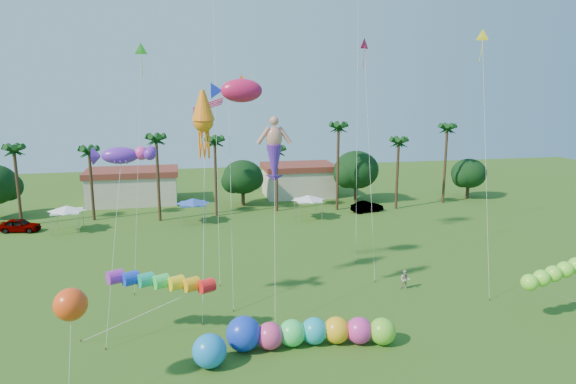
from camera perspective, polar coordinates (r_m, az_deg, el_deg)
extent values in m
cylinder|color=#3A2819|center=(67.76, -27.81, 0.36)|extent=(0.36, 0.36, 9.00)
cylinder|color=#3A2819|center=(67.00, -20.98, 0.61)|extent=(0.36, 0.36, 8.50)
cylinder|color=#3A2819|center=(64.07, -14.23, 1.24)|extent=(0.36, 0.36, 10.00)
cylinder|color=#3A2819|center=(65.17, -8.03, 1.43)|extent=(0.36, 0.36, 9.50)
cylinder|color=#3A2819|center=(67.26, -1.26, 1.21)|extent=(0.36, 0.36, 8.00)
cylinder|color=#3A2819|center=(67.96, 5.55, 2.55)|extent=(0.36, 0.36, 11.00)
cylinder|color=#3A2819|center=(70.00, 12.04, 1.78)|extent=(0.36, 0.36, 9.00)
cylinder|color=#3A2819|center=(75.19, 17.04, 2.77)|extent=(0.36, 0.36, 10.50)
sphere|color=#113814|center=(70.56, -5.05, 1.68)|extent=(5.46, 5.46, 5.46)
sphere|color=#113814|center=(73.10, 7.60, 2.46)|extent=(6.30, 6.30, 6.30)
sphere|color=#113814|center=(79.63, 19.45, 1.97)|extent=(5.04, 5.04, 5.04)
cube|color=beige|center=(75.68, -16.83, 0.34)|extent=(12.00, 7.00, 4.00)
cube|color=beige|center=(77.30, 1.16, 1.07)|extent=(10.00, 7.00, 4.00)
pyramid|color=white|center=(62.84, -23.37, -1.67)|extent=(3.00, 3.00, 0.60)
pyramid|color=blue|center=(62.49, -10.53, -0.96)|extent=(3.00, 3.00, 0.60)
pyramid|color=white|center=(63.34, 2.25, -0.60)|extent=(3.00, 3.00, 0.60)
imported|color=#4C4C54|center=(65.69, -27.67, -3.29)|extent=(4.71, 2.60, 1.52)
imported|color=#4C4C54|center=(68.16, 8.78, -1.62)|extent=(4.49, 2.43, 1.40)
imported|color=#ACA78F|center=(43.20, 12.88, -9.48)|extent=(0.99, 0.91, 1.63)
sphere|color=#E33B7F|center=(33.33, -2.04, -15.69)|extent=(1.73, 1.73, 1.73)
sphere|color=#37EC63|center=(33.66, 0.46, -15.39)|extent=(1.73, 1.73, 1.73)
sphere|color=#1BA4C1|center=(33.96, 2.93, -15.15)|extent=(1.73, 1.73, 1.73)
sphere|color=yellow|center=(34.15, 5.41, -15.03)|extent=(1.73, 1.73, 1.73)
sphere|color=#DE349B|center=(34.27, 7.92, -14.99)|extent=(1.73, 1.73, 1.73)
sphere|color=#73D930|center=(34.40, 10.44, -14.97)|extent=(1.73, 1.73, 1.73)
sphere|color=blue|center=(33.16, -4.96, -15.41)|extent=(2.42, 2.42, 2.21)
sphere|color=#1880DB|center=(31.71, -8.73, -17.05)|extent=(2.02, 2.02, 2.02)
cylinder|color=red|center=(34.24, -11.91, -10.39)|extent=(6.73, 2.78, 0.91)
cylinder|color=silver|center=(35.39, -15.72, -12.88)|extent=(8.11, 0.81, 3.49)
cylinder|color=brown|center=(36.98, -22.02, -15.05)|extent=(0.08, 0.08, 0.16)
ellipsoid|color=#7EF536|center=(39.62, 25.25, -9.08)|extent=(6.45, 2.14, 1.39)
cylinder|color=silver|center=(42.17, 28.32, -10.24)|extent=(6.22, 0.49, 2.92)
sphere|color=#FF4714|center=(28.91, -23.01, -11.43)|extent=(2.22, 2.22, 1.69)
cylinder|color=silver|center=(29.16, -23.16, -16.98)|extent=(0.22, 2.01, 5.29)
cylinder|color=silver|center=(35.84, -1.48, -5.25)|extent=(0.72, 3.81, 11.52)
cylinder|color=brown|center=(36.14, -1.43, -14.78)|extent=(0.08, 0.08, 0.16)
ellipsoid|color=#CE164C|center=(41.01, -5.17, 11.16)|extent=(4.93, 1.75, 2.04)
cylinder|color=silver|center=(39.01, -5.62, -0.61)|extent=(1.60, 5.65, 15.86)
cylinder|color=brown|center=(38.74, -6.09, -12.96)|extent=(0.08, 0.08, 0.16)
cylinder|color=silver|center=(42.95, -8.03, 8.63)|extent=(0.50, 5.15, 27.99)
cylinder|color=brown|center=(43.41, -7.58, -10.22)|extent=(0.08, 0.08, 0.16)
cone|color=orange|center=(38.43, -9.39, 7.71)|extent=(2.19, 2.19, 4.79)
cylinder|color=silver|center=(37.04, -9.43, -3.14)|extent=(0.77, 5.01, 13.64)
cylinder|color=brown|center=(37.01, -9.48, -14.28)|extent=(0.08, 0.08, 0.16)
ellipsoid|color=#6825BD|center=(35.63, -18.16, 3.88)|extent=(4.61, 3.44, 1.60)
cylinder|color=silver|center=(35.00, -18.87, -6.13)|extent=(1.22, 4.01, 11.72)
cylinder|color=brown|center=(35.43, -19.61, -16.08)|extent=(0.08, 0.08, 0.16)
cone|color=#D71744|center=(45.90, 8.49, 15.85)|extent=(1.17, 0.80, 1.20)
cylinder|color=silver|center=(44.06, 9.06, 3.21)|extent=(0.16, 4.60, 19.64)
cylinder|color=brown|center=(44.45, 9.63, -9.75)|extent=(0.08, 0.08, 0.16)
cone|color=yellow|center=(43.69, 20.80, 15.85)|extent=(1.13, 0.64, 1.12)
cylinder|color=silver|center=(42.28, 21.14, 2.42)|extent=(0.22, 3.94, 19.93)
cylinder|color=brown|center=(43.24, 21.48, -11.05)|extent=(0.08, 0.08, 0.16)
cone|color=#49E736|center=(43.07, -16.01, 14.91)|extent=(1.21, 0.61, 1.19)
cylinder|color=silver|center=(42.02, -16.36, 2.00)|extent=(1.39, 3.11, 18.95)
cylinder|color=brown|center=(43.12, -16.71, -10.78)|extent=(0.08, 0.08, 0.16)
cylinder|color=silver|center=(48.37, 7.69, 9.17)|extent=(1.10, 4.61, 28.35)
cylinder|color=brown|center=(48.72, 7.54, -7.75)|extent=(0.08, 0.08, 0.16)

